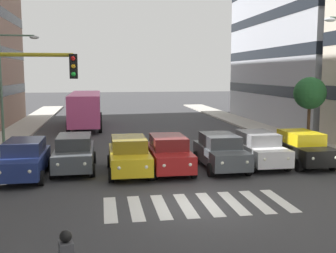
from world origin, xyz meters
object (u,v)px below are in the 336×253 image
at_px(car_1, 258,148).
at_px(car_2, 220,151).
at_px(car_5, 74,153).
at_px(car_3, 169,153).
at_px(bus_behind_traffic, 86,106).
at_px(street_tree_1, 310,94).
at_px(car_4, 129,155).
at_px(car_0, 302,148).
at_px(car_6, 25,159).
at_px(street_lamp_right, 7,80).

xyz_separation_m(car_1, car_2, (2.16, 0.44, 0.00)).
distance_m(car_2, car_5, 7.19).
bearing_deg(car_1, car_3, 6.24).
distance_m(car_3, bus_behind_traffic, 17.94).
bearing_deg(car_5, car_3, 168.61).
xyz_separation_m(car_2, car_3, (2.62, 0.08, 0.00)).
bearing_deg(street_tree_1, car_4, 23.27).
bearing_deg(car_4, car_3, -175.71).
bearing_deg(car_3, bus_behind_traffic, -75.35).
bearing_deg(car_0, car_4, 3.10).
bearing_deg(car_3, car_5, -11.39).
relative_size(car_0, car_2, 1.00).
height_order(bus_behind_traffic, street_tree_1, street_tree_1).
relative_size(car_6, street_lamp_right, 0.64).
relative_size(car_0, car_1, 1.00).
xyz_separation_m(car_3, car_6, (6.68, 0.18, 0.00)).
bearing_deg(bus_behind_traffic, car_5, 90.00).
xyz_separation_m(car_6, bus_behind_traffic, (-2.15, -17.51, 0.97)).
xyz_separation_m(car_4, car_6, (4.75, 0.03, 0.00)).
bearing_deg(car_0, car_5, -2.81).
height_order(car_1, car_5, same).
relative_size(car_0, car_5, 1.00).
height_order(car_4, street_tree_1, street_tree_1).
height_order(car_1, street_lamp_right, street_lamp_right).
bearing_deg(car_4, street_lamp_right, -43.90).
relative_size(bus_behind_traffic, street_tree_1, 2.41).
bearing_deg(car_5, car_4, 157.87).
relative_size(car_1, street_tree_1, 1.02).
distance_m(car_5, street_lamp_right, 7.62).
distance_m(car_4, street_tree_1, 13.10).
distance_m(car_0, car_1, 2.31).
relative_size(car_3, car_6, 1.00).
bearing_deg(car_5, street_lamp_right, -52.72).
relative_size(car_0, car_6, 1.00).
bearing_deg(car_6, street_lamp_right, -73.16).
relative_size(car_0, street_lamp_right, 0.64).
bearing_deg(bus_behind_traffic, car_4, 98.47).
relative_size(car_1, car_3, 1.00).
xyz_separation_m(bus_behind_traffic, street_tree_1, (-14.40, 12.40, 1.60)).
height_order(car_6, bus_behind_traffic, bus_behind_traffic).
distance_m(car_3, street_tree_1, 11.33).
height_order(car_5, street_tree_1, street_tree_1).
xyz_separation_m(car_2, street_tree_1, (-7.25, -4.85, 2.57)).
bearing_deg(street_lamp_right, car_1, 156.64).
relative_size(car_0, car_4, 1.00).
bearing_deg(car_3, car_2, -178.17).
distance_m(car_2, street_lamp_right, 13.33).
relative_size(car_4, street_lamp_right, 0.64).
relative_size(street_lamp_right, street_tree_1, 1.59).
height_order(car_0, street_tree_1, street_tree_1).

